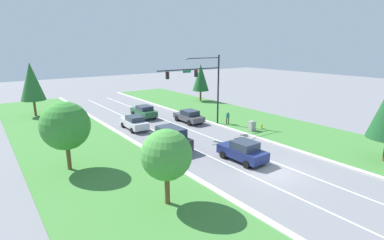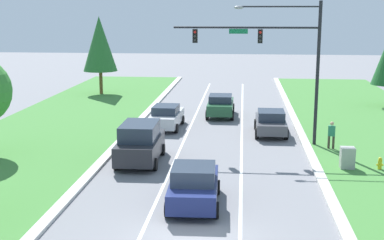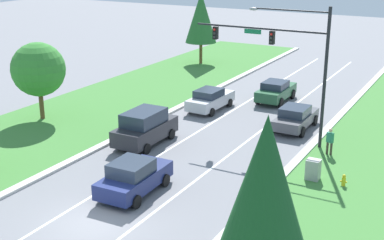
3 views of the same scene
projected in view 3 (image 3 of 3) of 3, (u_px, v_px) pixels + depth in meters
ground_plane at (96, 221)px, 24.02m from camera, size 160.00×160.00×0.00m
curb_strip_left at (7, 193)px, 26.61m from camera, size 0.50×90.00×0.15m
lane_stripe_inner_left at (66, 212)px, 24.85m from camera, size 0.14×81.00×0.01m
lane_stripe_inner_right at (129, 231)px, 23.19m from camera, size 0.14×81.00×0.01m
traffic_signal_mast at (287, 53)px, 32.03m from camera, size 8.59×0.41×8.54m
silver_sedan at (210, 99)px, 40.08m from camera, size 2.13×4.64×1.63m
forest_sedan at (276, 91)px, 42.15m from camera, size 2.10×4.55×1.69m
graphite_sedan at (295, 117)px, 35.84m from camera, size 2.08×4.53×1.62m
charcoal_suv at (145, 127)px, 33.09m from camera, size 2.28×4.76×2.17m
navy_sedan at (134, 177)px, 26.48m from camera, size 2.24×4.46×1.78m
utility_cabinet at (313, 170)px, 28.02m from camera, size 0.70×0.60×1.18m
pedestrian at (330, 141)px, 31.24m from camera, size 0.43×0.33×1.69m
fire_hydrant at (344, 181)px, 27.33m from camera, size 0.34×0.20×0.70m
conifer_near_right_tree at (264, 210)px, 14.77m from camera, size 3.45×3.45×7.63m
oak_near_left_tree at (38, 69)px, 36.94m from camera, size 3.76×3.76×5.53m
conifer_mid_left_tree at (201, 17)px, 54.37m from camera, size 3.21×3.21×7.42m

